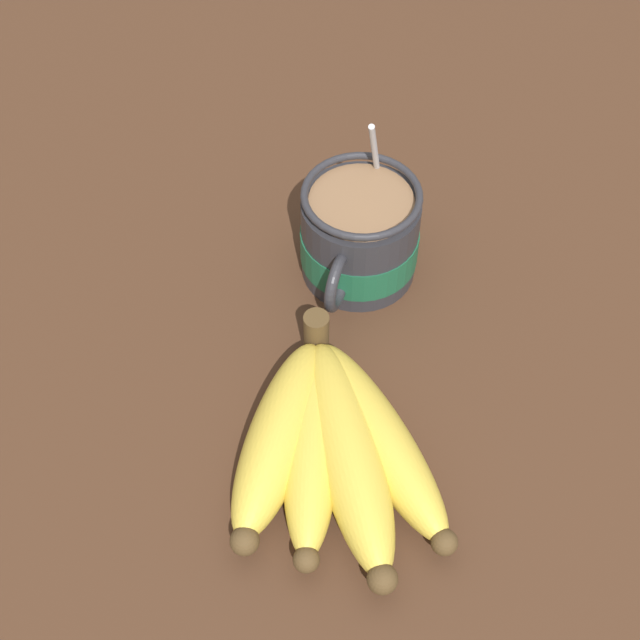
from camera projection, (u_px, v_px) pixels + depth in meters
table at (346, 329)px, 73.93cm from camera, size 124.45×124.45×3.05cm
coffee_mug at (359, 237)px, 72.71cm from camera, size 15.00×9.78×14.27cm
banana_bunch at (330, 444)px, 63.15cm from camera, size 19.45×17.24×4.58cm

